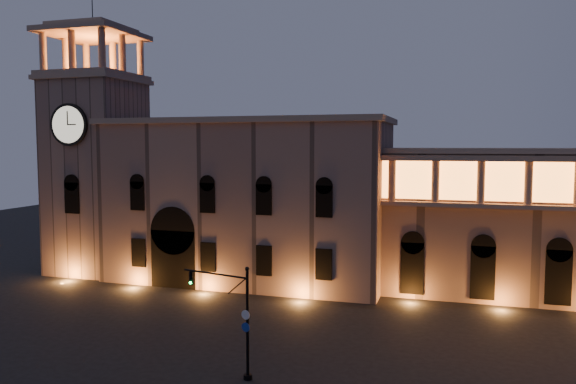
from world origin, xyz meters
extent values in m
plane|color=black|center=(0.00, 0.00, 0.00)|extent=(160.00, 160.00, 0.00)
cube|color=#8C6B5B|center=(-2.00, 22.00, 8.50)|extent=(30.00, 12.00, 17.00)
cube|color=gray|center=(-2.00, 22.00, 17.30)|extent=(30.80, 12.80, 0.60)
cube|color=black|center=(-8.00, 16.60, 3.00)|extent=(5.00, 1.40, 6.00)
cylinder|color=black|center=(-8.00, 16.60, 6.00)|extent=(5.00, 1.40, 5.00)
cube|color=orange|center=(-8.00, 16.40, 2.80)|extent=(4.20, 0.20, 5.00)
cube|color=#8C6B5B|center=(-20.50, 21.00, 11.00)|extent=(9.00, 9.00, 22.00)
cube|color=gray|center=(-20.50, 21.00, 22.25)|extent=(9.80, 9.80, 0.50)
cylinder|color=black|center=(-20.50, 16.32, 17.00)|extent=(4.60, 0.35, 4.60)
cylinder|color=beige|center=(-20.50, 16.18, 17.00)|extent=(4.00, 0.12, 4.00)
cube|color=gray|center=(-20.50, 21.00, 22.75)|extent=(9.40, 9.40, 0.50)
cube|color=orange|center=(-20.50, 21.00, 23.05)|extent=(6.80, 6.80, 0.15)
cylinder|color=gray|center=(-24.30, 17.20, 25.10)|extent=(0.76, 0.76, 4.20)
cylinder|color=gray|center=(-20.50, 17.20, 25.10)|extent=(0.76, 0.76, 4.20)
cylinder|color=gray|center=(-16.70, 17.20, 25.10)|extent=(0.76, 0.76, 4.20)
cylinder|color=gray|center=(-24.30, 24.80, 25.10)|extent=(0.76, 0.76, 4.20)
cylinder|color=gray|center=(-20.50, 24.80, 25.10)|extent=(0.76, 0.76, 4.20)
cylinder|color=gray|center=(-16.70, 24.80, 25.10)|extent=(0.76, 0.76, 4.20)
cylinder|color=gray|center=(-24.30, 21.00, 25.10)|extent=(0.76, 0.76, 4.20)
cylinder|color=gray|center=(-16.70, 21.00, 25.10)|extent=(0.76, 0.76, 4.20)
cube|color=gray|center=(-20.50, 21.00, 27.50)|extent=(9.80, 9.80, 0.60)
cube|color=gray|center=(-20.50, 21.00, 28.10)|extent=(7.50, 7.50, 0.60)
cylinder|color=black|center=(-20.50, 21.00, 30.40)|extent=(0.10, 0.10, 4.00)
cylinder|color=gray|center=(14.00, 18.50, 11.50)|extent=(0.70, 0.70, 4.00)
cylinder|color=gray|center=(18.00, 18.50, 11.50)|extent=(0.70, 0.70, 4.00)
cylinder|color=gray|center=(22.00, 18.50, 11.50)|extent=(0.70, 0.70, 4.00)
cylinder|color=gray|center=(26.00, 18.50, 11.50)|extent=(0.70, 0.70, 4.00)
cylinder|color=black|center=(7.58, -3.05, 3.50)|extent=(0.20, 0.20, 7.00)
cylinder|color=black|center=(7.58, -3.05, 0.15)|extent=(0.56, 0.56, 0.30)
sphere|color=black|center=(7.58, -3.05, 7.10)|extent=(0.28, 0.28, 0.28)
cylinder|color=black|center=(5.14, -2.50, 6.50)|extent=(4.90, 1.21, 0.12)
cube|color=black|center=(3.28, -2.09, 6.00)|extent=(0.35, 0.34, 0.85)
cylinder|color=#0CE53F|center=(3.25, -2.24, 5.72)|extent=(0.19, 0.12, 0.18)
cylinder|color=silver|center=(7.50, -3.17, 4.20)|extent=(0.59, 0.17, 0.60)
cylinder|color=navy|center=(7.50, -3.17, 3.40)|extent=(0.59, 0.17, 0.60)
camera|label=1|loc=(20.04, -35.20, 14.79)|focal=35.00mm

